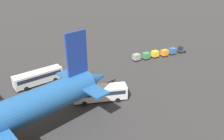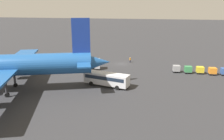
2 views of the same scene
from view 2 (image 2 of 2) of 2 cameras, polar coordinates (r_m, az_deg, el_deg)
name	(u,v)px [view 2 (image 2 of 2)]	position (r m, az deg, el deg)	size (l,w,h in m)	color
ground_plane	(121,64)	(72.46, 2.46, 1.60)	(600.00, 600.00, 0.00)	#2D2D30
airplane	(1,66)	(52.32, -26.92, 0.96)	(45.76, 39.86, 15.90)	#1E5193
shuttle_bus_near	(81,63)	(66.07, -8.01, 1.74)	(11.47, 5.69, 3.15)	silver
shuttle_bus_far	(106,78)	(51.75, -1.45, -2.17)	(11.29, 5.00, 3.09)	silver
worker_person	(130,60)	(74.52, 4.76, 2.66)	(0.38, 0.38, 1.74)	#1E1E2D
cargo_cart_orange	(212,71)	(66.34, 24.77, -0.18)	(2.21, 1.94, 2.06)	#38383D
cargo_cart_yellow	(200,70)	(66.07, 22.00, 0.08)	(2.21, 1.94, 2.06)	#38383D
cargo_cart_green	(188,69)	(65.38, 19.27, 0.19)	(2.21, 1.94, 2.06)	#38383D
cargo_cart_grey	(176,68)	(65.23, 16.48, 0.40)	(2.21, 1.94, 2.06)	#38383D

